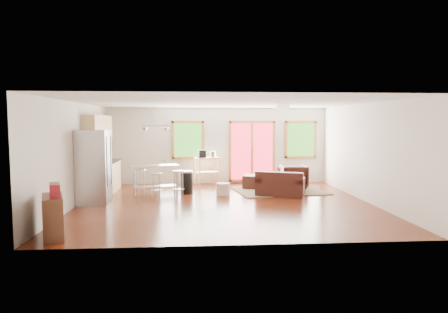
{
  "coord_description": "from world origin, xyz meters",
  "views": [
    {
      "loc": [
        -0.76,
        -10.15,
        2.1
      ],
      "look_at": [
        0.0,
        0.3,
        1.2
      ],
      "focal_mm": 32.0,
      "sensor_mm": 36.0,
      "label": 1
    }
  ],
  "objects": [
    {
      "name": "island",
      "position": [
        -1.92,
        1.55,
        0.59
      ],
      "size": [
        1.43,
        0.84,
        0.85
      ],
      "rotation": [
        0.0,
        0.0,
        0.24
      ],
      "color": "#B7BABC",
      "rests_on": "floor"
    },
    {
      "name": "kitchen_cart",
      "position": [
        -0.38,
        3.06,
        0.81
      ],
      "size": [
        0.88,
        0.7,
        1.18
      ],
      "rotation": [
        0.0,
        0.0,
        0.3
      ],
      "color": "tan",
      "rests_on": "floor"
    },
    {
      "name": "loveseat",
      "position": [
        1.66,
        1.0,
        0.28
      ],
      "size": [
        1.52,
        1.17,
        0.71
      ],
      "rotation": [
        0.0,
        0.0,
        -0.35
      ],
      "color": "black",
      "rests_on": "floor"
    },
    {
      "name": "bar_stool_a",
      "position": [
        -2.35,
        1.24,
        0.58
      ],
      "size": [
        0.44,
        0.44,
        0.78
      ],
      "rotation": [
        0.0,
        0.0,
        -0.22
      ],
      "color": "#B7BABC",
      "rests_on": "floor"
    },
    {
      "name": "bookshelf",
      "position": [
        -3.35,
        -2.82,
        0.4
      ],
      "size": [
        0.62,
        0.94,
        1.03
      ],
      "rotation": [
        0.0,
        0.0,
        0.35
      ],
      "color": "#3A1E10",
      "rests_on": "floor"
    },
    {
      "name": "coffee_table",
      "position": [
        2.04,
        1.76,
        0.33
      ],
      "size": [
        1.07,
        0.79,
        0.38
      ],
      "rotation": [
        0.0,
        0.0,
        0.25
      ],
      "color": "#3A1E10",
      "rests_on": "floor"
    },
    {
      "name": "right_wall",
      "position": [
        3.76,
        0.0,
        1.3
      ],
      "size": [
        0.02,
        7.0,
        2.6
      ],
      "primitive_type": "cube",
      "color": "beige",
      "rests_on": "ground"
    },
    {
      "name": "left_wall",
      "position": [
        -3.76,
        0.0,
        1.3
      ],
      "size": [
        0.02,
        7.0,
        2.6
      ],
      "primitive_type": "cube",
      "color": "beige",
      "rests_on": "ground"
    },
    {
      "name": "back_wall",
      "position": [
        0.0,
        3.51,
        1.3
      ],
      "size": [
        7.5,
        0.02,
        2.6
      ],
      "primitive_type": "cube",
      "color": "beige",
      "rests_on": "ground"
    },
    {
      "name": "cup",
      "position": [
        -1.59,
        1.4,
        1.01
      ],
      "size": [
        0.14,
        0.13,
        0.12
      ],
      "primitive_type": "imported",
      "rotation": [
        0.0,
        0.0,
        0.38
      ],
      "color": "silver",
      "rests_on": "island"
    },
    {
      "name": "armchair",
      "position": [
        2.37,
        2.29,
        0.41
      ],
      "size": [
        0.82,
        0.77,
        0.82
      ],
      "primitive_type": "imported",
      "rotation": [
        0.0,
        0.0,
        3.11
      ],
      "color": "black",
      "rests_on": "floor"
    },
    {
      "name": "pendant_light",
      "position": [
        -1.9,
        1.5,
        1.9
      ],
      "size": [
        0.8,
        0.18,
        0.79
      ],
      "color": "gray",
      "rests_on": "ceiling"
    },
    {
      "name": "bar_stool_b",
      "position": [
        -1.85,
        1.0,
        0.51
      ],
      "size": [
        0.36,
        0.36,
        0.68
      ],
      "rotation": [
        0.0,
        0.0,
        0.11
      ],
      "color": "#B7BABC",
      "rests_on": "floor"
    },
    {
      "name": "cabinets",
      "position": [
        -3.49,
        1.7,
        0.93
      ],
      "size": [
        0.64,
        2.24,
        2.3
      ],
      "color": "tan",
      "rests_on": "floor"
    },
    {
      "name": "rug",
      "position": [
        1.8,
        1.8,
        0.01
      ],
      "size": [
        2.89,
        2.38,
        0.03
      ],
      "primitive_type": "cube",
      "rotation": [
        0.0,
        0.0,
        0.15
      ],
      "color": "#3D5335",
      "rests_on": "floor"
    },
    {
      "name": "refrigerator",
      "position": [
        -3.34,
        0.2,
        0.95
      ],
      "size": [
        0.79,
        0.75,
        1.91
      ],
      "rotation": [
        0.0,
        0.0,
        -0.01
      ],
      "color": "#B7BABC",
      "rests_on": "floor"
    },
    {
      "name": "pouf",
      "position": [
        0.04,
        1.24,
        0.17
      ],
      "size": [
        0.46,
        0.46,
        0.34
      ],
      "primitive_type": "cylinder",
      "rotation": [
        0.0,
        0.0,
        0.17
      ],
      "color": "beige",
      "rests_on": "floor"
    },
    {
      "name": "bar_stool_c",
      "position": [
        -1.23,
        1.0,
        0.56
      ],
      "size": [
        0.43,
        0.43,
        0.75
      ],
      "rotation": [
        0.0,
        0.0,
        -0.24
      ],
      "color": "#B7BABC",
      "rests_on": "floor"
    },
    {
      "name": "window_right",
      "position": [
        2.9,
        3.46,
        1.5
      ],
      "size": [
        1.1,
        0.05,
        1.3
      ],
      "color": "#28591A",
      "rests_on": "back_wall"
    },
    {
      "name": "ceiling_flush",
      "position": [
        1.6,
        0.6,
        2.53
      ],
      "size": [
        0.35,
        0.35,
        0.12
      ],
      "primitive_type": "cube",
      "color": "white",
      "rests_on": "ceiling"
    },
    {
      "name": "floor",
      "position": [
        0.0,
        0.0,
        -0.01
      ],
      "size": [
        7.5,
        7.0,
        0.02
      ],
      "primitive_type": "cube",
      "color": "#3A1408",
      "rests_on": "ground"
    },
    {
      "name": "ceiling",
      "position": [
        0.0,
        0.0,
        2.61
      ],
      "size": [
        7.5,
        7.0,
        0.02
      ],
      "primitive_type": "cube",
      "color": "silver",
      "rests_on": "ground"
    },
    {
      "name": "french_doors",
      "position": [
        1.2,
        3.46,
        1.1
      ],
      "size": [
        1.6,
        0.05,
        2.1
      ],
      "color": "#B81E32",
      "rests_on": "back_wall"
    },
    {
      "name": "ottoman",
      "position": [
        1.11,
        2.34,
        0.21
      ],
      "size": [
        0.81,
        0.81,
        0.42
      ],
      "primitive_type": "cube",
      "rotation": [
        0.0,
        0.0,
        -0.34
      ],
      "color": "black",
      "rests_on": "floor"
    },
    {
      "name": "book",
      "position": [
        2.21,
        1.54,
        0.53
      ],
      "size": [
        0.2,
        0.05,
        0.26
      ],
      "primitive_type": "imported",
      "rotation": [
        0.0,
        0.0,
        0.14
      ],
      "color": "maroon",
      "rests_on": "coffee_table"
    },
    {
      "name": "front_wall",
      "position": [
        0.0,
        -3.51,
        1.3
      ],
      "size": [
        7.5,
        0.02,
        2.6
      ],
      "primitive_type": "cube",
      "color": "beige",
      "rests_on": "ground"
    },
    {
      "name": "trash_can",
      "position": [
        -1.01,
        1.58,
        0.34
      ],
      "size": [
        0.44,
        0.44,
        0.67
      ],
      "rotation": [
        0.0,
        0.0,
        0.25
      ],
      "color": "black",
      "rests_on": "floor"
    },
    {
      "name": "vase",
      "position": [
        1.78,
        1.8,
        0.52
      ],
      "size": [
        0.26,
        0.26,
        0.33
      ],
      "rotation": [
        0.0,
        0.0,
        0.4
      ],
      "color": "silver",
      "rests_on": "coffee_table"
    },
    {
      "name": "window_left",
      "position": [
        -1.0,
        3.46,
        1.5
      ],
      "size": [
        1.1,
        0.05,
        1.3
      ],
      "color": "#28591A",
      "rests_on": "back_wall"
    }
  ]
}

